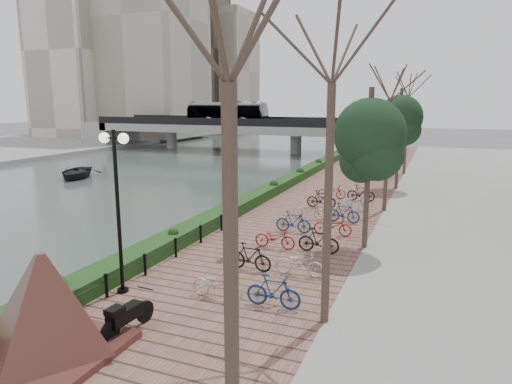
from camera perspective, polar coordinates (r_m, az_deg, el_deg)
The scene contains 14 objects.
ground at distance 15.63m, azimuth -24.49°, elevation -14.19°, with size 220.00×220.00×0.00m, color #59595B.
river_water at distance 43.44m, azimuth -14.48°, elevation 2.40°, with size 30.00×130.00×0.02m, color #40514A.
promenade at distance 28.48m, azimuth 8.01°, elevation -1.40°, with size 8.00×75.00×0.50m, color brown.
hedge at distance 31.66m, azimuth 3.17°, elevation 0.99°, with size 1.10×56.00×0.60m, color #173C15.
chain_fence at distance 15.76m, azimuth -15.84°, elevation -10.00°, with size 0.10×14.10×0.70m.
granite_monument at distance 12.03m, azimuth -24.85°, elevation -12.65°, with size 4.03×4.03×2.54m.
lamppost at distance 14.45m, azimuth -17.09°, elevation 1.69°, with size 1.02×0.32×5.13m.
motorcycle at distance 12.73m, azimuth -15.71°, elevation -14.52°, with size 0.51×1.62×1.01m, color black, non-canonical shape.
pedestrian at distance 17.74m, azimuth -3.08°, elevation -5.52°, with size 0.61×0.40×1.67m, color olive.
bicycle_parking at distance 21.00m, azimuth 7.10°, elevation -3.93°, with size 2.40×17.32×1.00m.
street_trees at distance 22.50m, azimuth 15.18°, elevation 3.83°, with size 3.20×37.12×6.80m.
bridge at distance 60.33m, azimuth -3.32°, elevation 8.35°, with size 36.00×10.77×6.50m.
boat at distance 41.77m, azimuth -21.55°, elevation 2.33°, with size 3.44×4.81×1.00m, color black.
far_buildings at distance 92.26m, azimuth -13.31°, elevation 17.02°, with size 35.00×38.00×38.00m.
Camera 1 is at (10.60, -9.50, 6.46)m, focal length 32.00 mm.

